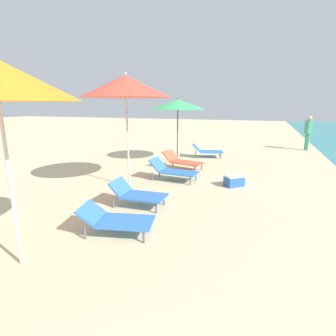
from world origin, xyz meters
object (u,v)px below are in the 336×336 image
lounger_farthest_shoreside (207,151)px  person_walking_mid (308,130)px  lounger_third_inland (137,194)px  lounger_farthest_inland (182,161)px  lounger_third_shoreside (173,170)px  lounger_second_shoreside (116,219)px  cooler_box (234,180)px  umbrella_farthest (178,104)px  umbrella_third (126,86)px

lounger_farthest_shoreside → person_walking_mid: (4.23, 3.42, 0.72)m
lounger_third_inland → lounger_farthest_inland: size_ratio=0.81×
person_walking_mid → lounger_third_shoreside: bearing=35.7°
lounger_second_shoreside → lounger_third_shoreside: (-0.15, 3.51, 0.04)m
lounger_second_shoreside → lounger_farthest_shoreside: lounger_farthest_shoreside is taller
lounger_third_shoreside → cooler_box: size_ratio=2.43×
umbrella_farthest → lounger_farthest_inland: (0.53, -1.12, -1.89)m
lounger_second_shoreside → lounger_farthest_shoreside: (0.08, 7.35, 0.02)m
lounger_second_shoreside → lounger_third_inland: bearing=87.3°
person_walking_mid → umbrella_farthest: bearing=19.9°
person_walking_mid → lounger_farthest_inland: bearing=29.1°
umbrella_farthest → person_walking_mid: size_ratio=1.47×
umbrella_third → lounger_farthest_shoreside: 5.48m
lounger_third_shoreside → cooler_box: (1.78, 0.03, -0.15)m
person_walking_mid → cooler_box: (-2.68, -7.23, -0.85)m
umbrella_farthest → lounger_third_shoreside: bearing=-75.3°
umbrella_farthest → lounger_farthest_shoreside: umbrella_farthest is taller
lounger_farthest_shoreside → lounger_farthest_inland: lounger_farthest_inland is taller
lounger_third_inland → lounger_second_shoreside: bearing=-82.0°
lounger_farthest_shoreside → lounger_farthest_inland: size_ratio=0.92×
umbrella_third → lounger_farthest_inland: bearing=71.4°
lounger_third_inland → lounger_farthest_inland: 3.63m
umbrella_farthest → lounger_farthest_shoreside: bearing=55.4°
umbrella_third → lounger_third_inland: umbrella_third is taller
lounger_third_shoreside → lounger_farthest_inland: (-0.13, 1.41, -0.01)m
lounger_farthest_inland → cooler_box: (1.92, -1.38, -0.15)m
umbrella_farthest → lounger_farthest_inland: size_ratio=1.64×
umbrella_farthest → lounger_farthest_inland: 2.27m
umbrella_farthest → lounger_farthest_shoreside: 2.48m
lounger_farthest_shoreside → cooler_box: bearing=-81.6°
cooler_box → umbrella_third: bearing=-159.8°
lounger_second_shoreside → lounger_farthest_inland: size_ratio=0.91×
umbrella_third → cooler_box: (2.72, 1.00, -2.49)m
umbrella_third → lounger_farthest_shoreside: bearing=76.4°
umbrella_farthest → person_walking_mid: (5.13, 4.72, -1.19)m
umbrella_third → person_walking_mid: umbrella_third is taller
umbrella_third → umbrella_farthest: size_ratio=1.22×
lounger_farthest_inland → lounger_third_inland: bearing=-75.2°
lounger_third_inland → cooler_box: 2.91m
umbrella_third → lounger_farthest_inland: umbrella_third is taller
umbrella_farthest → cooler_box: umbrella_farthest is taller
umbrella_third → lounger_third_shoreside: bearing=45.9°
lounger_second_shoreside → umbrella_third: (-1.09, 2.55, 2.38)m
lounger_second_shoreside → umbrella_third: size_ratio=0.46×
lounger_second_shoreside → umbrella_farthest: size_ratio=0.56×
cooler_box → lounger_third_inland: bearing=-129.5°
umbrella_third → umbrella_farthest: 3.54m
lounger_farthest_inland → person_walking_mid: (4.60, 5.85, 0.71)m
umbrella_third → umbrella_farthest: bearing=85.6°
umbrella_farthest → lounger_farthest_inland: bearing=-64.6°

